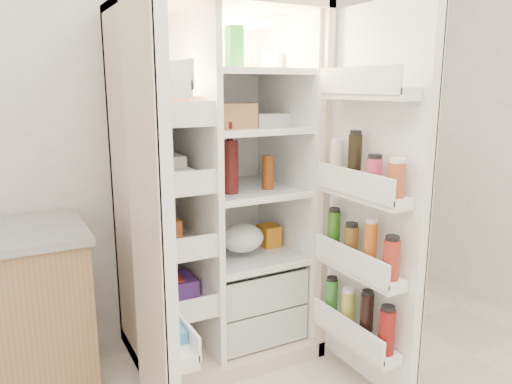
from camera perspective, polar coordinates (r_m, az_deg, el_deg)
wall_back at (r=2.76m, az=-11.74°, el=10.82°), size 4.00×0.02×2.70m
refrigerator at (r=2.59m, az=-4.72°, el=-2.61°), size 0.92×0.70×1.80m
freezer_door at (r=1.84m, az=-12.07°, el=-4.37°), size 0.15×0.40×1.72m
fridge_door at (r=2.23m, az=13.62°, el=-2.15°), size 0.17×0.58×1.72m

